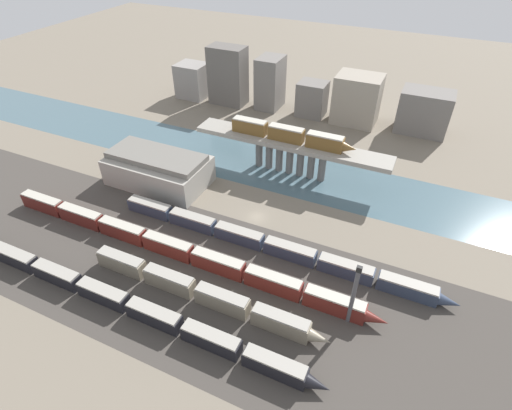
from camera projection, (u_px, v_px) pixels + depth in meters
ground_plane at (257, 217)px, 101.98m from camera, size 400.00×400.00×0.00m
railbed_yard at (210, 282)px, 84.69m from camera, size 280.00×42.00×0.01m
river_water at (289, 172)px, 118.70m from camera, size 320.00×22.80×0.01m
bridge at (290, 148)px, 113.82m from camera, size 57.25×7.62×10.33m
train_on_bridge at (290, 135)px, 111.28m from camera, size 36.20×3.07×4.09m
train_yard_near at (109, 297)px, 79.43m from camera, size 89.84×2.83×3.50m
train_yard_mid at (201, 292)px, 79.95m from camera, size 52.30×2.77×4.04m
train_yard_far at (173, 248)px, 90.05m from camera, size 94.06×2.70×4.04m
train_yard_outer at (270, 245)px, 91.22m from camera, size 80.10×2.91×3.44m
warehouse_building at (159, 169)px, 112.02m from camera, size 27.63×15.89×9.21m
signal_tower at (353, 295)px, 72.46m from camera, size 1.00×0.82×14.84m
city_block_far_left at (193, 80)px, 160.16m from camera, size 11.48×10.20×13.17m
city_block_left at (228, 76)px, 152.35m from camera, size 13.85×8.32×21.73m
city_block_center at (270, 83)px, 150.14m from camera, size 8.61×11.27×19.00m
city_block_right at (312, 99)px, 146.30m from camera, size 10.11×8.92×12.43m
city_block_far_right at (357, 99)px, 140.45m from camera, size 15.44×12.11×16.94m
city_block_tall at (424, 112)px, 135.19m from camera, size 16.68×11.09×14.40m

